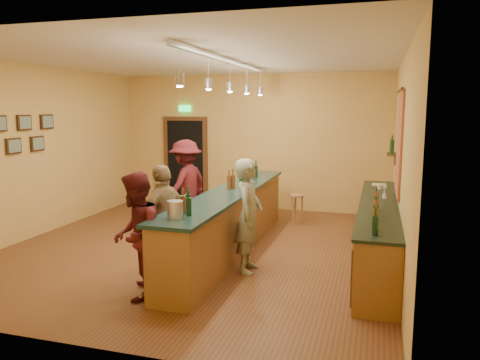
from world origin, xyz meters
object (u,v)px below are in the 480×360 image
(bartender, at_px, (249,216))
(customer_b, at_px, (164,220))
(tasting_bar, at_px, (230,216))
(customer_c, at_px, (186,184))
(customer_a, at_px, (136,236))
(back_counter, at_px, (378,231))
(bar_stool, at_px, (297,202))

(bartender, bearing_deg, customer_b, 113.02)
(tasting_bar, height_order, customer_c, customer_c)
(tasting_bar, relative_size, customer_a, 3.14)
(back_counter, height_order, customer_b, customer_b)
(tasting_bar, bearing_deg, customer_a, -104.01)
(customer_a, xyz_separation_m, customer_b, (-0.02, 0.84, 0.00))
(bar_stool, bearing_deg, customer_c, -156.76)
(customer_c, xyz_separation_m, bar_stool, (2.11, 0.91, -0.42))
(customer_c, relative_size, bar_stool, 2.87)
(bartender, distance_m, customer_a, 1.75)
(back_counter, relative_size, customer_b, 2.80)
(tasting_bar, height_order, customer_a, customer_a)
(customer_b, relative_size, customer_c, 0.91)
(bartender, xyz_separation_m, customer_b, (-1.12, -0.52, -0.03))
(customer_c, bearing_deg, tasting_bar, 59.63)
(tasting_bar, distance_m, customer_b, 1.49)
(customer_a, bearing_deg, bar_stool, 144.55)
(customer_b, height_order, customer_c, customer_c)
(customer_b, height_order, bar_stool, customer_b)
(bar_stool, bearing_deg, tasting_bar, -108.89)
(bartender, distance_m, customer_b, 1.23)
(customer_a, height_order, customer_b, customer_b)
(bartender, bearing_deg, back_counter, -63.08)
(customer_a, bearing_deg, back_counter, 110.01)
(customer_a, distance_m, customer_b, 0.84)
(back_counter, bearing_deg, tasting_bar, -175.67)
(customer_b, xyz_separation_m, bar_stool, (1.32, 3.56, -0.34))
(customer_b, bearing_deg, bar_stool, 174.35)
(customer_c, bearing_deg, back_counter, 86.81)
(back_counter, relative_size, customer_a, 2.81)
(customer_a, xyz_separation_m, customer_c, (-0.81, 3.49, 0.08))
(back_counter, height_order, customer_a, customer_a)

